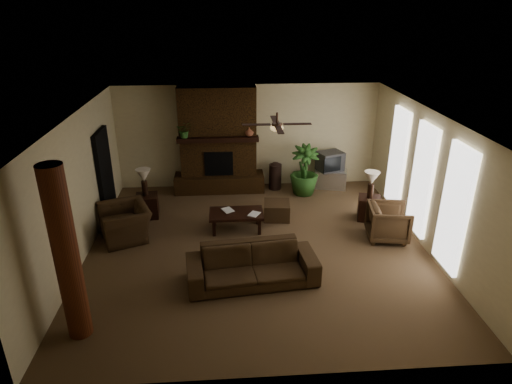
{
  "coord_description": "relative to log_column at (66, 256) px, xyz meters",
  "views": [
    {
      "loc": [
        -0.61,
        -8.08,
        4.78
      ],
      "look_at": [
        0.0,
        0.4,
        1.1
      ],
      "focal_mm": 31.07,
      "sensor_mm": 36.0,
      "label": 1
    }
  ],
  "objects": [
    {
      "name": "fireplace",
      "position": [
        2.15,
        5.62,
        -0.24
      ],
      "size": [
        2.4,
        0.7,
        2.8
      ],
      "color": "#452A12",
      "rests_on": "ground"
    },
    {
      "name": "book_b",
      "position": [
        2.84,
        3.14,
        -0.82
      ],
      "size": [
        0.2,
        0.13,
        0.29
      ],
      "primitive_type": "imported",
      "rotation": [
        0.0,
        0.0,
        -0.52
      ],
      "color": "#999999",
      "rests_on": "coffee_table"
    },
    {
      "name": "coffee_table",
      "position": [
        2.54,
        3.23,
        -1.03
      ],
      "size": [
        1.2,
        0.7,
        0.43
      ],
      "color": "black",
      "rests_on": "ground"
    },
    {
      "name": "room_shell",
      "position": [
        2.95,
        2.4,
        0.0
      ],
      "size": [
        7.0,
        7.0,
        7.0
      ],
      "color": "brown",
      "rests_on": "ground"
    },
    {
      "name": "doorway",
      "position": [
        -0.49,
        4.2,
        -0.35
      ],
      "size": [
        0.1,
        1.0,
        2.1
      ],
      "primitive_type": "cube",
      "color": "black",
      "rests_on": "ground"
    },
    {
      "name": "lamp_right",
      "position": [
        5.67,
        3.53,
        -0.4
      ],
      "size": [
        0.42,
        0.42,
        0.65
      ],
      "color": "#321F16",
      "rests_on": "side_table_right"
    },
    {
      "name": "mantel_vase",
      "position": [
        2.97,
        5.41,
        0.27
      ],
      "size": [
        0.23,
        0.24,
        0.22
      ],
      "primitive_type": "imported",
      "rotation": [
        0.0,
        0.0,
        -0.06
      ],
      "color": "#99563D",
      "rests_on": "fireplace"
    },
    {
      "name": "armchair_left",
      "position": [
        0.12,
        3.05,
        -0.91
      ],
      "size": [
        1.1,
        1.31,
        0.98
      ],
      "primitive_type": "imported",
      "rotation": [
        0.0,
        0.0,
        -1.18
      ],
      "color": "#402D1B",
      "rests_on": "ground"
    },
    {
      "name": "side_table_left",
      "position": [
        0.44,
        4.06,
        -1.12
      ],
      "size": [
        0.54,
        0.54,
        0.55
      ],
      "primitive_type": "cube",
      "rotation": [
        0.0,
        0.0,
        0.09
      ],
      "color": "black",
      "rests_on": "ground"
    },
    {
      "name": "windows",
      "position": [
        6.4,
        2.6,
        -0.05
      ],
      "size": [
        0.08,
        3.65,
        2.35
      ],
      "color": "white",
      "rests_on": "ground"
    },
    {
      "name": "lamp_left",
      "position": [
        0.42,
        4.08,
        -0.4
      ],
      "size": [
        0.46,
        0.46,
        0.65
      ],
      "color": "#321F16",
      "rests_on": "side_table_left"
    },
    {
      "name": "ottoman",
      "position": [
        3.51,
        3.74,
        -1.2
      ],
      "size": [
        0.65,
        0.65,
        0.4
      ],
      "primitive_type": "cube",
      "rotation": [
        0.0,
        0.0,
        -0.1
      ],
      "color": "#402D1B",
      "rests_on": "ground"
    },
    {
      "name": "sofa",
      "position": [
        2.76,
        1.19,
        -0.94
      ],
      "size": [
        2.43,
        0.95,
        0.93
      ],
      "primitive_type": "imported",
      "rotation": [
        0.0,
        0.0,
        0.11
      ],
      "color": "#402D1B",
      "rests_on": "ground"
    },
    {
      "name": "armchair_right",
      "position": [
        5.8,
        2.59,
        -0.97
      ],
      "size": [
        0.89,
        0.94,
        0.85
      ],
      "primitive_type": "imported",
      "rotation": [
        0.0,
        0.0,
        1.42
      ],
      "color": "#402D1B",
      "rests_on": "ground"
    },
    {
      "name": "side_table_right",
      "position": [
        5.68,
        3.55,
        -1.12
      ],
      "size": [
        0.62,
        0.62,
        0.55
      ],
      "primitive_type": "cube",
      "rotation": [
        0.0,
        0.0,
        -0.27
      ],
      "color": "black",
      "rests_on": "ground"
    },
    {
      "name": "tv",
      "position": [
        5.18,
        5.54,
        -0.64
      ],
      "size": [
        0.78,
        0.71,
        0.52
      ],
      "color": "#353537",
      "rests_on": "tv_stand"
    },
    {
      "name": "ceiling_fan",
      "position": [
        3.35,
        2.7,
        1.13
      ],
      "size": [
        1.35,
        1.35,
        0.37
      ],
      "color": "#321F16",
      "rests_on": "ceiling"
    },
    {
      "name": "log_column",
      "position": [
        0.0,
        0.0,
        0.0
      ],
      "size": [
        0.36,
        0.36,
        2.8
      ],
      "primitive_type": "cylinder",
      "color": "#5C2B17",
      "rests_on": "ground"
    },
    {
      "name": "floor_plant",
      "position": [
        4.4,
        5.15,
        -1.03
      ],
      "size": [
        0.77,
        1.35,
        0.75
      ],
      "primitive_type": "imported",
      "rotation": [
        0.0,
        0.0,
        0.02
      ],
      "color": "#2E5A24",
      "rests_on": "ground"
    },
    {
      "name": "floor_vase",
      "position": [
        3.68,
        5.55,
        -0.97
      ],
      "size": [
        0.34,
        0.34,
        0.77
      ],
      "color": "black",
      "rests_on": "ground"
    },
    {
      "name": "tv_stand",
      "position": [
        5.22,
        5.55,
        -1.15
      ],
      "size": [
        0.94,
        0.68,
        0.5
      ],
      "primitive_type": "cube",
      "rotation": [
        0.0,
        0.0,
        -0.24
      ],
      "color": "silver",
      "rests_on": "ground"
    },
    {
      "name": "book_a",
      "position": [
        2.25,
        3.28,
        -0.83
      ],
      "size": [
        0.21,
        0.12,
        0.29
      ],
      "primitive_type": "imported",
      "rotation": [
        0.0,
        0.0,
        0.46
      ],
      "color": "#999999",
      "rests_on": "coffee_table"
    },
    {
      "name": "mantel_plant",
      "position": [
        1.31,
        5.36,
        0.32
      ],
      "size": [
        0.42,
        0.46,
        0.33
      ],
      "primitive_type": "imported",
      "rotation": [
        0.0,
        0.0,
        0.1
      ],
      "color": "#2E5A24",
      "rests_on": "fireplace"
    }
  ]
}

